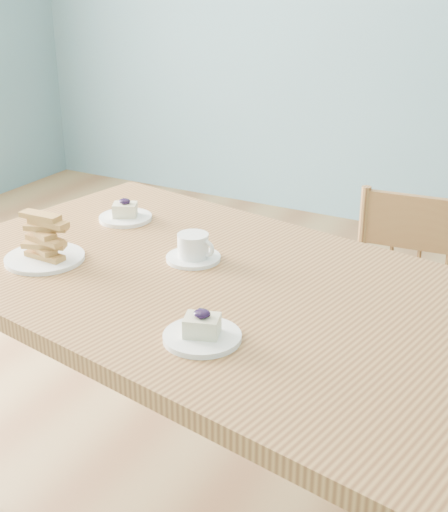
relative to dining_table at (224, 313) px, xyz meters
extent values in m
cube|color=olive|center=(-0.29, 0.12, -0.72)|extent=(5.00, 5.00, 0.01)
cube|color=#A5743E|center=(0.00, 0.00, 0.06)|extent=(1.60, 1.09, 0.04)
cylinder|color=#A5743E|center=(-0.60, 0.47, -0.34)|extent=(0.05, 0.05, 0.75)
cube|color=#A5743E|center=(0.30, 0.54, -0.31)|extent=(0.42, 0.40, 0.04)
cylinder|color=#A5743E|center=(0.15, 0.37, -0.52)|extent=(0.03, 0.03, 0.38)
cylinder|color=#A5743E|center=(0.48, 0.40, -0.52)|extent=(0.03, 0.03, 0.38)
cylinder|color=#A5743E|center=(0.12, 0.68, -0.52)|extent=(0.03, 0.03, 0.38)
cylinder|color=#A5743E|center=(0.11, 0.69, -0.08)|extent=(0.03, 0.03, 0.43)
cube|color=#A5743E|center=(0.28, 0.70, 0.04)|extent=(0.33, 0.05, 0.17)
cylinder|color=#A5743E|center=(0.20, 0.70, -0.17)|extent=(0.01, 0.01, 0.26)
cylinder|color=#A5743E|center=(0.28, 0.70, -0.17)|extent=(0.01, 0.01, 0.26)
cylinder|color=#A5743E|center=(0.37, 0.71, -0.17)|extent=(0.01, 0.01, 0.26)
cylinder|color=white|center=(0.09, -0.25, 0.08)|extent=(0.16, 0.16, 0.01)
cube|color=beige|center=(0.09, -0.25, 0.11)|extent=(0.08, 0.07, 0.04)
ellipsoid|color=black|center=(0.09, -0.25, 0.14)|extent=(0.03, 0.03, 0.01)
sphere|color=black|center=(0.10, -0.25, 0.14)|extent=(0.01, 0.01, 0.01)
sphere|color=black|center=(0.08, -0.24, 0.14)|extent=(0.01, 0.01, 0.01)
sphere|color=black|center=(0.09, -0.26, 0.14)|extent=(0.01, 0.01, 0.01)
cylinder|color=white|center=(-0.45, 0.23, 0.08)|extent=(0.15, 0.15, 0.01)
cube|color=beige|center=(-0.45, 0.23, 0.11)|extent=(0.08, 0.08, 0.04)
ellipsoid|color=black|center=(-0.45, 0.23, 0.13)|extent=(0.03, 0.03, 0.01)
sphere|color=black|center=(-0.44, 0.24, 0.13)|extent=(0.01, 0.01, 0.01)
sphere|color=black|center=(-0.46, 0.24, 0.13)|extent=(0.01, 0.01, 0.01)
sphere|color=black|center=(-0.45, 0.22, 0.13)|extent=(0.01, 0.01, 0.01)
cylinder|color=white|center=(-0.13, 0.08, 0.08)|extent=(0.14, 0.14, 0.01)
cylinder|color=white|center=(-0.13, 0.08, 0.12)|extent=(0.08, 0.08, 0.06)
cylinder|color=brown|center=(-0.13, 0.08, 0.14)|extent=(0.07, 0.07, 0.00)
torus|color=white|center=(-0.09, 0.08, 0.12)|extent=(0.05, 0.01, 0.04)
cylinder|color=white|center=(-0.45, -0.10, 0.08)|extent=(0.20, 0.20, 0.01)
camera|label=1|loc=(0.72, -1.30, 0.78)|focal=50.00mm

